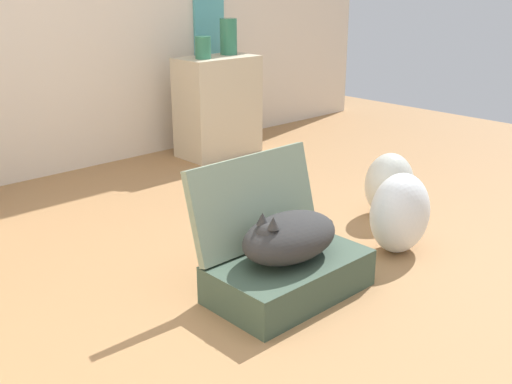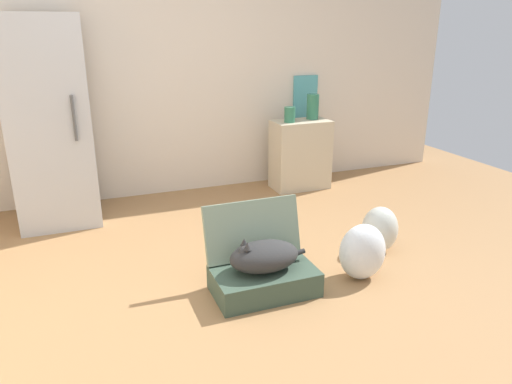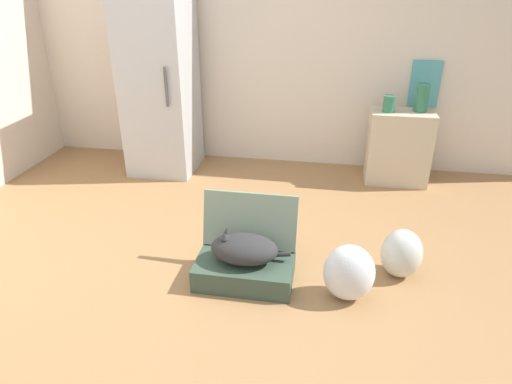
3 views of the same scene
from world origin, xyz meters
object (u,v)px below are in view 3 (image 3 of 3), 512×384
suitcase_base (245,271)px  cat (244,248)px  plastic_bag_clear (401,253)px  side_table (399,148)px  refrigerator (160,87)px  vase_tall (389,104)px  vase_short (422,98)px  plastic_bag_white (349,273)px

suitcase_base → cat: bearing=176.2°
plastic_bag_clear → side_table: size_ratio=0.49×
refrigerator → side_table: bearing=1.2°
side_table → vase_tall: 0.45m
cat → refrigerator: refrigerator is taller
side_table → vase_tall: bearing=-168.5°
cat → side_table: bearing=57.8°
plastic_bag_clear → vase_short: bearing=80.7°
vase_tall → vase_short: 0.30m
suitcase_base → refrigerator: size_ratio=0.38×
refrigerator → cat: bearing=-56.4°
side_table → vase_tall: (-0.14, -0.03, 0.42)m
plastic_bag_white → side_table: side_table is taller
suitcase_base → refrigerator: refrigerator is taller
plastic_bag_white → vase_tall: bearing=80.0°
plastic_bag_white → cat: bearing=174.7°
suitcase_base → refrigerator: (-1.17, 1.76, 0.77)m
plastic_bag_white → vase_tall: 1.96m
plastic_bag_white → vase_short: (0.61, 1.91, 0.64)m
plastic_bag_white → side_table: bearing=76.0°
cat → refrigerator: size_ratio=0.31×
plastic_bag_clear → vase_tall: 1.65m
cat → suitcase_base: bearing=-3.8°
cat → vase_short: (1.29, 1.85, 0.57)m
suitcase_base → vase_short: bearing=55.3°
suitcase_base → vase_tall: size_ratio=4.28×
plastic_bag_white → plastic_bag_clear: 0.46m
plastic_bag_white → refrigerator: refrigerator is taller
vase_short → plastic_bag_white: bearing=-107.7°
side_table → plastic_bag_white: bearing=-104.0°
cat → side_table: (1.14, 1.81, 0.10)m
plastic_bag_white → refrigerator: 2.67m
cat → vase_tall: vase_tall is taller
refrigerator → vase_tall: refrigerator is taller
plastic_bag_clear → vase_tall: bearing=90.9°
plastic_bag_clear → side_table: (0.12, 1.57, 0.18)m
plastic_bag_white → vase_tall: size_ratio=2.54×
cat → side_table: side_table is taller
plastic_bag_clear → vase_short: 1.76m
plastic_bag_white → vase_short: 2.11m
plastic_bag_white → side_table: 1.94m
vase_tall → side_table: bearing=11.5°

